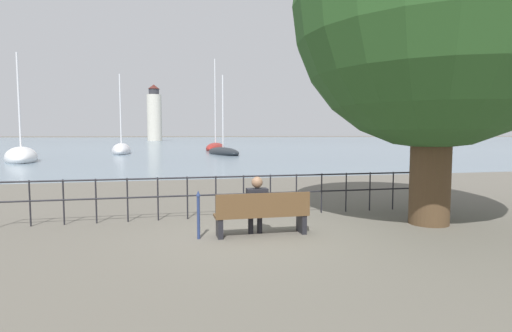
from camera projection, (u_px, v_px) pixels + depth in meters
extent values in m
plane|color=#605B51|center=(261.00, 235.00, 8.26)|extent=(1000.00, 1000.00, 0.00)
cube|color=slate|center=(169.00, 140.00, 164.31)|extent=(600.00, 300.00, 0.01)
cylinder|color=#4C3823|center=(430.00, 166.00, 9.18)|extent=(0.90, 0.90, 2.70)
sphere|color=#285123|center=(436.00, 5.00, 8.90)|extent=(6.41, 6.41, 6.41)
cube|color=brown|center=(261.00, 215.00, 8.23)|extent=(1.95, 0.45, 0.05)
cube|color=brown|center=(264.00, 204.00, 8.01)|extent=(1.95, 0.04, 0.45)
cube|color=black|center=(219.00, 227.00, 8.05)|extent=(0.10, 0.41, 0.40)
cube|color=black|center=(301.00, 223.00, 8.44)|extent=(0.10, 0.41, 0.40)
cylinder|color=black|center=(251.00, 223.00, 8.35)|extent=(0.11, 0.11, 0.45)
cylinder|color=black|center=(260.00, 222.00, 8.39)|extent=(0.11, 0.11, 0.45)
cube|color=black|center=(256.00, 211.00, 8.27)|extent=(0.36, 0.26, 0.14)
cube|color=black|center=(257.00, 201.00, 8.16)|extent=(0.43, 0.24, 0.53)
sphere|color=#846047|center=(257.00, 182.00, 8.13)|extent=(0.23, 0.23, 0.23)
cylinder|color=black|center=(30.00, 203.00, 8.98)|extent=(0.04, 0.04, 1.05)
cylinder|color=black|center=(64.00, 202.00, 9.14)|extent=(0.04, 0.04, 1.05)
cylinder|color=black|center=(96.00, 201.00, 9.30)|extent=(0.04, 0.04, 1.05)
cylinder|color=black|center=(128.00, 200.00, 9.45)|extent=(0.04, 0.04, 1.05)
cylinder|color=black|center=(158.00, 199.00, 9.61)|extent=(0.04, 0.04, 1.05)
cylinder|color=black|center=(187.00, 198.00, 9.76)|extent=(0.04, 0.04, 1.05)
cylinder|color=black|center=(216.00, 197.00, 9.92)|extent=(0.04, 0.04, 1.05)
cylinder|color=black|center=(244.00, 196.00, 10.08)|extent=(0.04, 0.04, 1.05)
cylinder|color=black|center=(270.00, 195.00, 10.23)|extent=(0.04, 0.04, 1.05)
cylinder|color=black|center=(296.00, 194.00, 10.39)|extent=(0.04, 0.04, 1.05)
cylinder|color=black|center=(322.00, 193.00, 10.54)|extent=(0.04, 0.04, 1.05)
cylinder|color=black|center=(346.00, 192.00, 10.70)|extent=(0.04, 0.04, 1.05)
cylinder|color=black|center=(370.00, 191.00, 10.86)|extent=(0.04, 0.04, 1.05)
cylinder|color=black|center=(393.00, 191.00, 11.01)|extent=(0.04, 0.04, 1.05)
cylinder|color=black|center=(415.00, 190.00, 11.17)|extent=(0.04, 0.04, 1.05)
cylinder|color=black|center=(437.00, 189.00, 11.32)|extent=(0.04, 0.04, 1.05)
cylinder|color=black|center=(244.00, 176.00, 10.04)|extent=(11.22, 0.04, 0.04)
cylinder|color=black|center=(244.00, 194.00, 10.07)|extent=(11.22, 0.04, 0.04)
cylinder|color=navy|center=(198.00, 218.00, 7.91)|extent=(0.06, 0.06, 0.86)
cone|color=navy|center=(198.00, 193.00, 7.87)|extent=(0.09, 0.09, 0.12)
ellipsoid|color=silver|center=(121.00, 151.00, 43.65)|extent=(2.32, 7.55, 1.63)
cylinder|color=silver|center=(120.00, 110.00, 43.30)|extent=(0.14, 0.14, 7.79)
ellipsoid|color=maroon|center=(215.00, 148.00, 52.41)|extent=(4.15, 7.10, 1.44)
cylinder|color=silver|center=(215.00, 102.00, 51.94)|extent=(0.14, 0.14, 11.09)
ellipsoid|color=white|center=(21.00, 157.00, 30.90)|extent=(4.19, 7.42, 1.63)
cylinder|color=silver|center=(19.00, 102.00, 30.56)|extent=(0.14, 0.14, 7.50)
ellipsoid|color=black|center=(223.00, 152.00, 42.16)|extent=(3.48, 8.32, 1.04)
cylinder|color=silver|center=(223.00, 112.00, 41.83)|extent=(0.14, 0.14, 7.75)
cylinder|color=beige|center=(154.00, 118.00, 131.11)|extent=(4.72, 4.72, 15.07)
cylinder|color=#2D2D33|center=(154.00, 92.00, 130.44)|extent=(3.30, 3.30, 1.84)
cone|color=#4C1E19|center=(154.00, 87.00, 130.31)|extent=(3.77, 3.77, 1.47)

